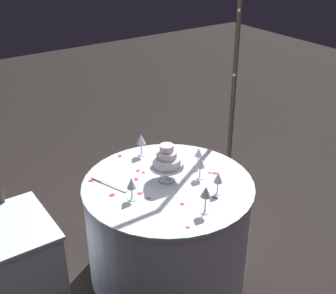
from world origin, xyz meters
TOP-DOWN VIEW (x-y plane):
  - ground_plane at (0.00, 0.00)m, footprint 12.00×12.00m
  - decorative_arch at (-0.00, 0.44)m, footprint 1.92×0.06m
  - main_table at (0.00, 0.00)m, footprint 1.12×1.12m
  - side_table at (-1.02, 0.19)m, footprint 0.55×0.55m
  - tiered_cake at (0.01, 0.04)m, footprint 0.22×0.22m
  - wine_glass_0 at (0.21, -0.06)m, footprint 0.07×0.07m
  - wine_glass_1 at (0.30, 0.07)m, footprint 0.06×0.06m
  - wine_glass_2 at (0.19, -0.27)m, footprint 0.06×0.06m
  - wine_glass_3 at (-0.00, -0.38)m, footprint 0.06×0.06m
  - wine_glass_4 at (-0.28, -0.02)m, footprint 0.06×0.06m
  - wine_glass_5 at (0.06, 0.43)m, footprint 0.07×0.07m
  - cake_knife at (-0.33, 0.21)m, footprint 0.12×0.28m
  - rose_petal_0 at (-0.40, 0.31)m, footprint 0.04×0.04m
  - rose_petal_1 at (-0.17, -0.44)m, footprint 0.03×0.03m
  - rose_petal_2 at (0.30, -0.05)m, footprint 0.02×0.03m
  - rose_petal_3 at (-0.19, -0.08)m, footprint 0.03×0.03m
  - rose_petal_4 at (-0.06, -0.24)m, footprint 0.03×0.04m
  - rose_petal_5 at (0.34, -0.09)m, footprint 0.03×0.02m
  - rose_petal_6 at (-0.36, 0.08)m, footprint 0.04×0.03m
  - rose_petal_7 at (-0.06, 0.21)m, footprint 0.03×0.03m
  - rose_petal_8 at (0.14, -0.30)m, footprint 0.04×0.04m
  - rose_petal_9 at (-0.14, 0.16)m, footprint 0.03×0.04m
  - rose_petal_10 at (0.33, -0.07)m, footprint 0.04×0.05m
  - rose_petal_11 at (-0.08, 0.50)m, footprint 0.04×0.04m
  - rose_petal_12 at (-0.21, -0.00)m, footprint 0.04×0.04m
  - rose_petal_13 at (-0.08, 0.24)m, footprint 0.04×0.03m

SIDE VIEW (x-z plane):
  - ground_plane at x=0.00m, z-range 0.00..0.00m
  - side_table at x=-1.02m, z-range 0.00..0.69m
  - main_table at x=0.00m, z-range 0.00..0.73m
  - rose_petal_0 at x=-0.40m, z-range 0.73..0.73m
  - rose_petal_1 at x=-0.17m, z-range 0.73..0.73m
  - rose_petal_2 at x=0.30m, z-range 0.73..0.73m
  - rose_petal_3 at x=-0.19m, z-range 0.73..0.73m
  - rose_petal_4 at x=-0.06m, z-range 0.73..0.73m
  - rose_petal_5 at x=0.34m, z-range 0.73..0.73m
  - rose_petal_6 at x=-0.36m, z-range 0.73..0.73m
  - rose_petal_7 at x=-0.06m, z-range 0.73..0.73m
  - rose_petal_8 at x=0.14m, z-range 0.73..0.73m
  - rose_petal_9 at x=-0.14m, z-range 0.73..0.73m
  - rose_petal_10 at x=0.33m, z-range 0.73..0.73m
  - rose_petal_11 at x=-0.08m, z-range 0.73..0.73m
  - rose_petal_12 at x=-0.21m, z-range 0.73..0.73m
  - rose_petal_13 at x=-0.08m, z-range 0.73..0.73m
  - cake_knife at x=-0.33m, z-range 0.73..0.74m
  - wine_glass_1 at x=0.30m, z-range 0.76..0.89m
  - wine_glass_2 at x=0.19m, z-range 0.76..0.90m
  - wine_glass_4 at x=-0.28m, z-range 0.76..0.91m
  - wine_glass_0 at x=0.21m, z-range 0.76..0.91m
  - wine_glass_5 at x=0.06m, z-range 0.77..0.93m
  - wine_glass_3 at x=0.00m, z-range 0.77..0.95m
  - tiered_cake at x=0.01m, z-range 0.75..1.01m
  - decorative_arch at x=0.00m, z-range 0.32..2.66m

